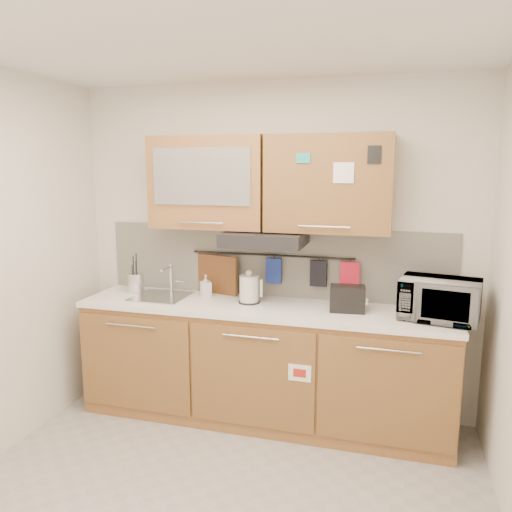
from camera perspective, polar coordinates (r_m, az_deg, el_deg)
The scene contains 18 objects.
ceiling at distance 2.59m, azimuth -6.67°, elevation 24.63°, with size 3.20×3.20×0.00m, color white.
wall_back at distance 3.99m, azimuth 1.92°, elevation 0.78°, with size 3.20×3.20×0.00m, color silver.
base_cabinet at distance 3.95m, azimuth 0.75°, elevation -12.84°, with size 2.80×0.64×0.88m.
countertop at distance 3.78m, azimuth 0.76°, elevation -5.95°, with size 2.82×0.62×0.04m, color white.
backsplash at distance 4.00m, azimuth 1.87°, elevation -0.66°, with size 2.80×0.02×0.56m, color silver.
upper_cabinets at distance 3.77m, azimuth 1.25°, elevation 8.34°, with size 1.82×0.37×0.70m.
range_hood at distance 3.73m, azimuth 1.01°, elevation 1.99°, with size 0.60×0.46×0.10m, color black.
sink at distance 4.09m, azimuth -10.78°, elevation -4.55°, with size 0.42×0.40×0.26m.
utensil_rail at distance 3.95m, azimuth 1.74°, elevation 0.09°, with size 0.02×0.02×1.30m, color black.
utensil_crock at distance 4.24m, azimuth -13.57°, elevation -3.00°, with size 0.14×0.14×0.33m.
kettle at distance 3.82m, azimuth -0.77°, elevation -3.89°, with size 0.19×0.18×0.26m.
toaster at distance 3.66m, azimuth 10.40°, elevation -4.78°, with size 0.26×0.17×0.19m.
microwave at distance 3.62m, azimuth 20.24°, elevation -4.69°, with size 0.51×0.35×0.28m, color #999999.
soap_bottle at distance 4.03m, azimuth -5.77°, elevation -3.40°, with size 0.08×0.08×0.18m, color #999999.
cutting_board at distance 4.11m, azimuth -4.41°, elevation -3.07°, with size 0.37×0.03×0.46m, color brown.
oven_mitt at distance 3.95m, azimuth 2.04°, elevation -1.69°, with size 0.12×0.03×0.20m, color navy.
dark_pouch at distance 3.88m, azimuth 7.15°, elevation -1.98°, with size 0.13×0.04×0.20m, color black.
pot_holder at distance 3.86m, azimuth 10.66°, elevation -2.00°, with size 0.15×0.02×0.18m, color red.
Camera 1 is at (0.94, -2.32, 1.95)m, focal length 35.00 mm.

